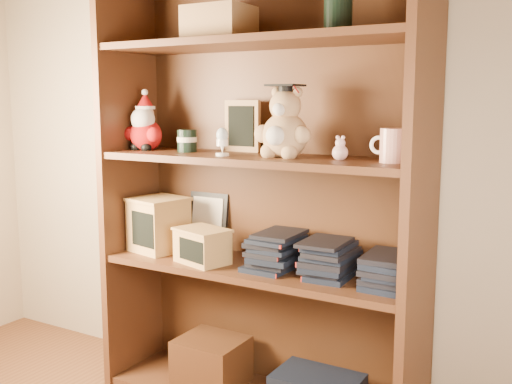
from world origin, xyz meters
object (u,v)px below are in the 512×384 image
(teacher_mug, at_px, (393,146))
(grad_teddy_bear, at_px, (284,129))
(bookcase, at_px, (262,201))
(treats_box, at_px, (159,224))

(teacher_mug, bearing_deg, grad_teddy_bear, -178.83)
(grad_teddy_bear, height_order, teacher_mug, grad_teddy_bear)
(bookcase, bearing_deg, grad_teddy_bear, -26.38)
(grad_teddy_bear, relative_size, treats_box, 1.10)
(bookcase, height_order, grad_teddy_bear, bookcase)
(teacher_mug, distance_m, treats_box, 1.00)
(bookcase, relative_size, teacher_mug, 13.35)
(teacher_mug, height_order, treats_box, teacher_mug)
(bookcase, xyz_separation_m, treats_box, (-0.44, -0.05, -0.12))
(grad_teddy_bear, relative_size, teacher_mug, 2.11)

